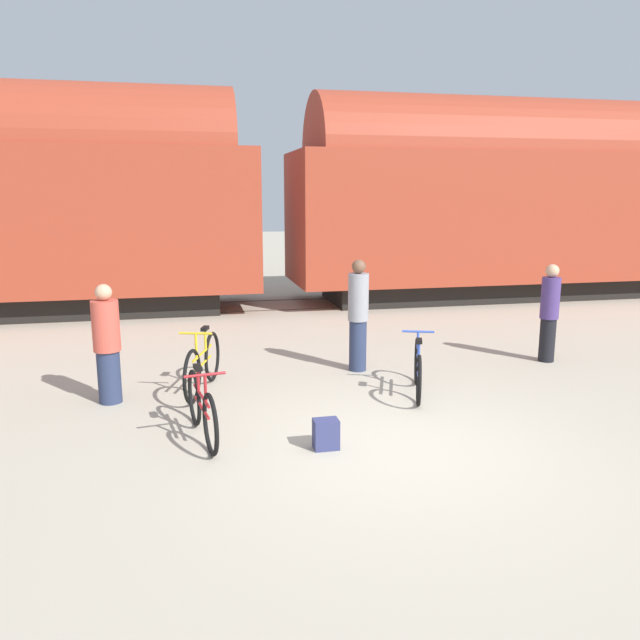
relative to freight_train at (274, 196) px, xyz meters
The scene contains 11 objects.
ground_plane 9.69m from the freight_train, 90.00° to the right, with size 80.00×80.00×0.00m, color #B2A893.
freight_train is the anchor object (origin of this frame).
rail_near 2.83m from the freight_train, 90.00° to the right, with size 63.87×0.07×0.01m, color #4C4238.
rail_far 2.83m from the freight_train, 90.00° to the left, with size 63.87×0.07×0.01m, color #4C4238.
bicycle_blue 7.96m from the freight_train, 83.00° to the right, with size 0.62×1.61×0.86m.
bicycle_yellow 7.46m from the freight_train, 106.79° to the right, with size 0.60×1.75×0.94m.
bicycle_maroon 9.14m from the freight_train, 103.88° to the right, with size 0.46×1.65×0.86m.
person_in_red 7.97m from the freight_train, 115.30° to the right, with size 0.36×0.36×1.63m.
person_in_purple 7.59m from the freight_train, 59.63° to the right, with size 0.31×0.31×1.65m.
person_in_grey 6.47m from the freight_train, 86.06° to the right, with size 0.33×0.33×1.79m.
backpack 9.54m from the freight_train, 94.86° to the right, with size 0.28×0.20×0.34m.
Camera 1 is at (-2.25, -6.25, 2.81)m, focal length 35.00 mm.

